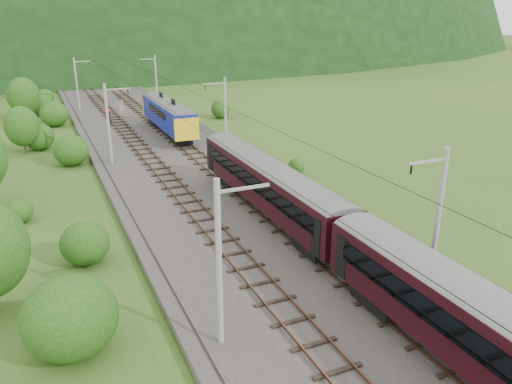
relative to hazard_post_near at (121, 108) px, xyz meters
name	(u,v)px	position (x,y,z in m)	size (l,w,h in m)	color
ground	(334,316)	(0.64, -59.37, -0.96)	(600.00, 600.00, 0.00)	#2E5019
railbed	(256,238)	(0.64, -49.37, -0.81)	(14.00, 220.00, 0.30)	#38332D
track_left	(223,241)	(-1.76, -49.37, -0.59)	(2.40, 220.00, 0.27)	brown
track_right	(287,229)	(3.04, -49.37, -0.59)	(2.40, 220.00, 0.27)	brown
catenary_left	(109,122)	(-5.48, -27.37, 3.54)	(2.54, 192.28, 8.00)	gray
catenary_right	(225,113)	(6.76, -27.37, 3.54)	(2.54, 192.28, 8.00)	gray
overhead_wires	(256,139)	(0.64, -49.37, 6.14)	(4.83, 198.00, 0.03)	black
mountain_main	(53,44)	(0.64, 200.63, -0.96)	(504.00, 360.00, 244.00)	black
hazard_post_near	(121,108)	(0.00, 0.00, 0.00)	(0.14, 0.14, 1.32)	red
hazard_post_far	(123,105)	(0.65, 1.87, 0.17)	(0.18, 0.18, 1.66)	red
signal	(110,116)	(-2.86, -8.84, 0.64)	(0.25, 0.25, 2.22)	black
vegetation_left	(31,209)	(-13.09, -44.71, 1.90)	(11.93, 145.07, 7.08)	#164412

